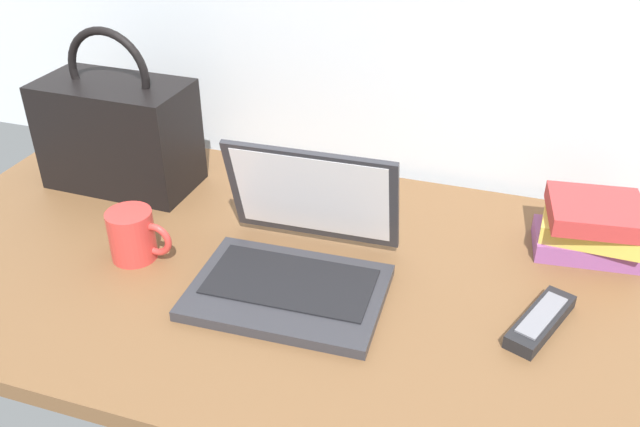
# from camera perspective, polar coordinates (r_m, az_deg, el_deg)

# --- Properties ---
(desk) EXTENTS (1.60, 0.76, 0.03)m
(desk) POSITION_cam_1_polar(r_m,az_deg,el_deg) (1.16, 1.44, -5.94)
(desk) COLOR brown
(desk) RESTS_ON ground
(laptop) EXTENTS (0.32, 0.29, 0.21)m
(laptop) POSITION_cam_1_polar(r_m,az_deg,el_deg) (1.12, -2.00, -3.70)
(laptop) COLOR #2D2D33
(laptop) RESTS_ON desk
(coffee_mug) EXTENTS (0.12, 0.08, 0.09)m
(coffee_mug) POSITION_cam_1_polar(r_m,az_deg,el_deg) (1.22, -15.47, -1.74)
(coffee_mug) COLOR red
(coffee_mug) RESTS_ON desk
(remote_control_near) EXTENTS (0.10, 0.17, 0.02)m
(remote_control_near) POSITION_cam_1_polar(r_m,az_deg,el_deg) (1.10, 18.12, -8.60)
(remote_control_near) COLOR black
(remote_control_near) RESTS_ON desk
(handbag) EXTENTS (0.30, 0.17, 0.33)m
(handbag) POSITION_cam_1_polar(r_m,az_deg,el_deg) (1.44, -16.64, 6.62)
(handbag) COLOR black
(handbag) RESTS_ON desk
(book_stack) EXTENTS (0.20, 0.16, 0.10)m
(book_stack) POSITION_cam_1_polar(r_m,az_deg,el_deg) (1.28, 21.95, -1.13)
(book_stack) COLOR #8C4C8C
(book_stack) RESTS_ON desk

